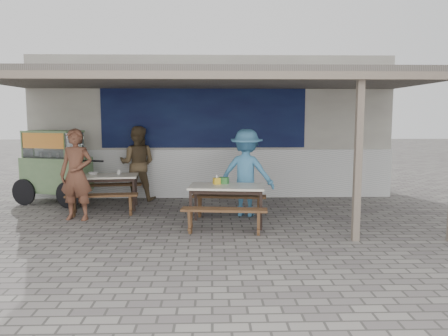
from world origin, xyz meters
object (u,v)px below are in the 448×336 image
patron_street_side (76,175)px  patron_wall_side (138,163)px  bench_right_wall (229,201)px  donation_box (224,180)px  bench_left_street (102,200)px  vendor_cart (55,164)px  tissue_box (217,181)px  bench_right_street (224,215)px  table_right (227,190)px  condiment_jar (119,172)px  bench_left_wall (111,189)px  patron_right_table (246,173)px  table_left (106,179)px  condiment_bowl (94,173)px

patron_street_side → patron_wall_side: (0.86, 1.96, -0.00)m
bench_right_wall → donation_box: 0.63m
bench_left_street → vendor_cart: size_ratio=0.67×
vendor_cart → tissue_box: (3.71, -1.97, -0.11)m
bench_right_street → vendor_cart: (-3.83, 2.76, 0.58)m
table_right → condiment_jar: size_ratio=15.91×
bench_left_wall → tissue_box: bearing=-45.0°
patron_right_table → vendor_cart: bearing=0.3°
patron_street_side → tissue_box: size_ratio=14.92×
patron_street_side → bench_left_wall: bearing=89.0°
table_left → condiment_jar: (0.25, 0.15, 0.12)m
vendor_cart → patron_street_side: 1.89m
vendor_cart → tissue_box: size_ratio=18.13×
patron_right_table → condiment_bowl: bearing=4.4°
patron_right_table → donation_box: bearing=67.4°
bench_right_street → donation_box: donation_box is taller
bench_left_wall → bench_right_street: bearing=-53.1°
bench_right_wall → patron_wall_side: (-2.13, 1.86, 0.56)m
bench_right_street → tissue_box: size_ratio=12.52×
bench_right_street → vendor_cart: size_ratio=0.69×
bench_right_street → patron_right_table: 1.61m
bench_left_wall → patron_wall_side: patron_wall_side is taller
table_right → patron_wall_side: (-2.06, 2.48, 0.22)m
patron_street_side → patron_wall_side: patron_street_side is taller
table_left → bench_right_street: bearing=-45.9°
patron_wall_side → tissue_box: (1.88, -2.32, -0.08)m
bench_left_wall → patron_wall_side: 0.87m
bench_left_street → vendor_cart: vendor_cart is taller
table_left → bench_left_street: 0.76m
bench_left_street → bench_right_wall: bearing=-9.9°
bench_left_street → tissue_box: tissue_box is taller
tissue_box → bench_right_street: bearing=-81.5°
patron_street_side → vendor_cart: bearing=129.5°
bench_left_street → bench_right_street: same height
donation_box → condiment_jar: (-2.28, 1.41, -0.01)m
bench_left_street → bench_right_wall: size_ratio=0.97×
table_right → donation_box: donation_box is taller
patron_street_side → condiment_jar: (0.59, 1.11, -0.10)m
bench_right_wall → donation_box: donation_box is taller
condiment_jar → bench_left_street: bearing=-102.2°
bench_right_street → patron_street_side: patron_street_side is taller
table_left → vendor_cart: vendor_cart is taller
table_left → bench_right_street: size_ratio=0.93×
bench_left_wall → table_right: bearing=-45.1°
bench_left_street → patron_street_side: patron_street_side is taller
table_left → tissue_box: tissue_box is taller
table_right → tissue_box: tissue_box is taller
bench_left_wall → vendor_cart: 1.38m
bench_left_wall → condiment_jar: 0.77m
condiment_bowl → bench_left_wall: bearing=70.0°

